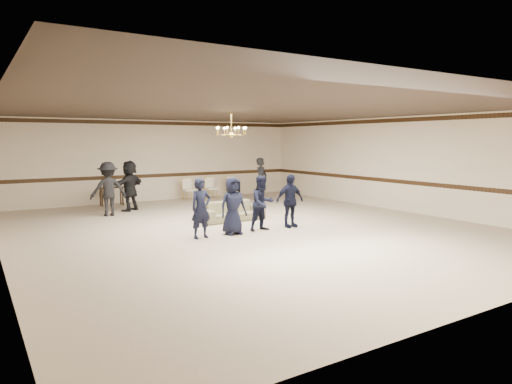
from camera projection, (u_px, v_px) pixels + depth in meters
room at (250, 170)px, 12.34m from camera, size 12.01×14.01×3.21m
chair_rail at (159, 175)px, 18.28m from camera, size 12.00×0.02×0.14m
crown_molding at (157, 123)px, 18.04m from camera, size 12.00×0.02×0.14m
chandelier at (231, 124)px, 13.04m from camera, size 0.94×0.94×0.89m
boy_a at (201, 209)px, 11.16m from camera, size 0.57×0.40×1.48m
boy_b at (233, 206)px, 11.63m from camera, size 0.73×0.48×1.48m
boy_c at (263, 203)px, 12.11m from camera, size 0.75×0.60×1.48m
boy_d at (290, 201)px, 12.59m from camera, size 0.88×0.39×1.48m
settee at (232, 211)px, 13.68m from camera, size 2.00×0.84×0.58m
adult_left at (108, 189)px, 14.49m from camera, size 1.15×0.71×1.72m
adult_mid at (130, 186)px, 15.55m from camera, size 1.60×1.34×1.72m
adult_right at (261, 180)px, 17.93m from camera, size 0.75×0.67×1.72m
banquet_chair_left at (189, 190)px, 18.24m from camera, size 0.44×0.44×0.88m
banquet_chair_mid at (211, 188)px, 18.77m from camera, size 0.43×0.43×0.88m
banquet_chair_right at (232, 187)px, 19.30m from camera, size 0.44×0.44×0.88m
console_table at (112, 196)px, 16.82m from camera, size 0.84×0.37×0.70m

